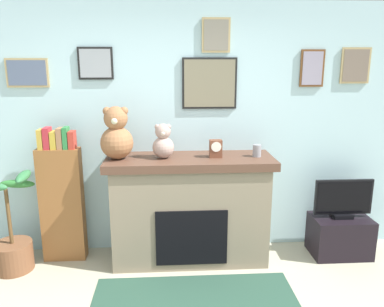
# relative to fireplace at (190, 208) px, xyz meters

# --- Properties ---
(back_wall) EXTENTS (5.20, 0.15, 2.60)m
(back_wall) POSITION_rel_fireplace_xyz_m (-0.19, 0.34, 0.76)
(back_wall) COLOR silver
(back_wall) RESTS_ON ground_plane
(fireplace) EXTENTS (1.66, 0.61, 1.09)m
(fireplace) POSITION_rel_fireplace_xyz_m (0.00, 0.00, 0.00)
(fireplace) COLOR gray
(fireplace) RESTS_ON ground_plane
(bookshelf) EXTENTS (0.42, 0.16, 1.39)m
(bookshelf) POSITION_rel_fireplace_xyz_m (-1.30, 0.08, 0.10)
(bookshelf) COLOR brown
(bookshelf) RESTS_ON ground_plane
(potted_plant) EXTENTS (0.51, 0.59, 1.00)m
(potted_plant) POSITION_rel_fireplace_xyz_m (-1.76, -0.13, -0.23)
(potted_plant) COLOR brown
(potted_plant) RESTS_ON ground_plane
(tv_stand) EXTENTS (0.60, 0.40, 0.42)m
(tv_stand) POSITION_rel_fireplace_xyz_m (1.59, -0.02, -0.34)
(tv_stand) COLOR black
(tv_stand) RESTS_ON ground_plane
(television) EXTENTS (0.61, 0.14, 0.41)m
(television) POSITION_rel_fireplace_xyz_m (1.59, -0.02, 0.07)
(television) COLOR black
(television) RESTS_ON tv_stand
(candle_jar) EXTENTS (0.08, 0.08, 0.12)m
(candle_jar) POSITION_rel_fireplace_xyz_m (0.67, -0.02, 0.60)
(candle_jar) COLOR gray
(candle_jar) RESTS_ON fireplace
(mantel_clock) EXTENTS (0.12, 0.09, 0.17)m
(mantel_clock) POSITION_rel_fireplace_xyz_m (0.25, -0.02, 0.63)
(mantel_clock) COLOR brown
(mantel_clock) RESTS_ON fireplace
(teddy_bear_tan) EXTENTS (0.32, 0.32, 0.51)m
(teddy_bear_tan) POSITION_rel_fireplace_xyz_m (-0.71, -0.02, 0.77)
(teddy_bear_tan) COLOR #95623F
(teddy_bear_tan) RESTS_ON fireplace
(teddy_bear_cream) EXTENTS (0.21, 0.21, 0.34)m
(teddy_bear_cream) POSITION_rel_fireplace_xyz_m (-0.26, -0.02, 0.69)
(teddy_bear_cream) COLOR tan
(teddy_bear_cream) RESTS_ON fireplace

